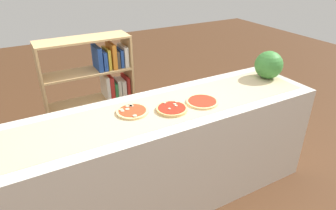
% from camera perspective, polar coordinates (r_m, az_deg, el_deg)
% --- Properties ---
extents(ground_plane, '(12.00, 12.00, 0.00)m').
position_cam_1_polar(ground_plane, '(2.90, 0.00, -16.83)').
color(ground_plane, '#4C2D19').
extents(counter, '(2.62, 0.72, 0.93)m').
position_cam_1_polar(counter, '(2.60, 0.00, -9.50)').
color(counter, beige).
rests_on(counter, ground_plane).
extents(parchment_paper, '(2.47, 0.51, 0.00)m').
position_cam_1_polar(parchment_paper, '(2.35, 0.00, -0.41)').
color(parchment_paper, tan).
rests_on(parchment_paper, counter).
extents(pizza_mushroom_0, '(0.25, 0.25, 0.03)m').
position_cam_1_polar(pizza_mushroom_0, '(2.28, -6.86, -1.19)').
color(pizza_mushroom_0, '#E5C17F').
rests_on(pizza_mushroom_0, parchment_paper).
extents(pizza_mushroom_1, '(0.24, 0.24, 0.03)m').
position_cam_1_polar(pizza_mushroom_1, '(2.30, 0.74, -0.74)').
color(pizza_mushroom_1, '#DBB26B').
rests_on(pizza_mushroom_1, parchment_paper).
extents(pizza_plain_2, '(0.26, 0.26, 0.02)m').
position_cam_1_polar(pizza_plain_2, '(2.43, 6.58, 0.65)').
color(pizza_plain_2, '#E5C17F').
rests_on(pizza_plain_2, parchment_paper).
extents(watermelon, '(0.26, 0.26, 0.26)m').
position_cam_1_polar(watermelon, '(3.01, 18.75, 7.29)').
color(watermelon, '#387A33').
rests_on(watermelon, counter).
extents(bookshelf, '(0.87, 0.28, 1.31)m').
position_cam_1_polar(bookshelf, '(3.17, -12.38, 1.45)').
color(bookshelf, tan).
rests_on(bookshelf, ground_plane).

